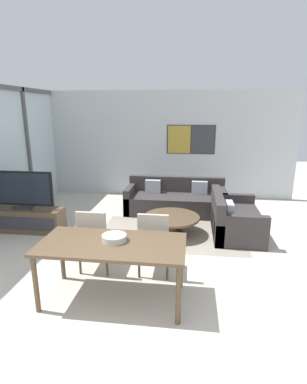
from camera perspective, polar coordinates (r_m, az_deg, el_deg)
ground_plane at (r=3.41m, az=-10.08°, el=-27.66°), size 24.00×24.00×0.00m
wall_back at (r=8.12m, az=1.53°, el=9.01°), size 7.03×0.09×2.80m
area_rug at (r=5.84m, az=3.41°, el=-7.91°), size 2.75×1.63×0.01m
tv_console at (r=6.42m, az=-23.34°, el=-4.83°), size 1.54×0.44×0.46m
television at (r=6.25m, az=-23.92°, el=0.36°), size 1.27×0.20×0.74m
sofa_main at (r=6.98m, az=4.20°, el=-1.66°), size 2.25×0.89×0.78m
sofa_side at (r=5.96m, az=14.73°, el=-5.19°), size 0.89×1.47×0.78m
coffee_table at (r=5.73m, az=3.45°, el=-5.44°), size 1.06×1.06×0.36m
dining_table at (r=3.72m, az=-7.87°, el=-10.65°), size 1.77×0.85×0.76m
dining_chair_left at (r=4.44m, az=-11.14°, el=-8.45°), size 0.46×0.46×0.96m
dining_chair_centre at (r=4.27m, az=0.12°, el=-9.13°), size 0.46×0.46×0.96m
fruit_bowl at (r=3.72m, az=-7.49°, el=-8.58°), size 0.30×0.30×0.08m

